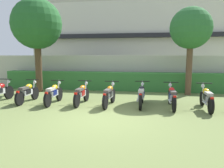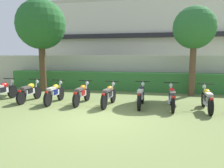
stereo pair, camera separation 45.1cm
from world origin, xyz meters
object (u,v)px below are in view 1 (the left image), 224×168
(parked_car, at_px, (91,69))
(motorcycle_in_row_2, at_px, (54,93))
(motorcycle_in_row_3, at_px, (82,94))
(motorcycle_in_row_5, at_px, (141,95))
(motorcycle_in_row_4, at_px, (109,95))
(motorcycle_in_row_7, at_px, (206,98))
(tree_near_inspector, at_px, (37,25))
(tree_far_side, at_px, (191,29))
(motorcycle_in_row_1, at_px, (27,92))
(motorcycle_in_row_6, at_px, (172,96))

(parked_car, xyz_separation_m, motorcycle_in_row_2, (0.46, -7.79, -0.49))
(motorcycle_in_row_3, bearing_deg, motorcycle_in_row_5, -88.26)
(motorcycle_in_row_4, xyz_separation_m, motorcycle_in_row_7, (3.69, -0.00, -0.00))
(tree_near_inspector, height_order, tree_far_side, tree_near_inspector)
(motorcycle_in_row_1, relative_size, motorcycle_in_row_5, 0.99)
(motorcycle_in_row_3, height_order, motorcycle_in_row_4, motorcycle_in_row_4)
(motorcycle_in_row_2, height_order, motorcycle_in_row_7, motorcycle_in_row_2)
(parked_car, height_order, motorcycle_in_row_5, parked_car)
(tree_near_inspector, relative_size, motorcycle_in_row_2, 2.72)
(motorcycle_in_row_5, bearing_deg, motorcycle_in_row_4, 96.65)
(motorcycle_in_row_1, distance_m, motorcycle_in_row_4, 3.58)
(motorcycle_in_row_5, height_order, motorcycle_in_row_6, motorcycle_in_row_5)
(motorcycle_in_row_3, bearing_deg, tree_near_inspector, 51.88)
(tree_near_inspector, relative_size, motorcycle_in_row_3, 2.75)
(tree_near_inspector, bearing_deg, motorcycle_in_row_3, -39.37)
(tree_near_inspector, bearing_deg, motorcycle_in_row_5, -24.94)
(motorcycle_in_row_4, bearing_deg, motorcycle_in_row_7, -86.16)
(motorcycle_in_row_7, bearing_deg, motorcycle_in_row_6, 87.01)
(motorcycle_in_row_1, distance_m, motorcycle_in_row_7, 7.27)
(tree_near_inspector, distance_m, motorcycle_in_row_3, 5.30)
(parked_car, distance_m, motorcycle_in_row_3, 7.86)
(motorcycle_in_row_1, xyz_separation_m, motorcycle_in_row_2, (1.23, -0.08, 0.00))
(tree_far_side, xyz_separation_m, motorcycle_in_row_7, (0.13, -3.10, -2.85))
(motorcycle_in_row_5, bearing_deg, motorcycle_in_row_3, 91.84)
(motorcycle_in_row_5, bearing_deg, parked_car, 29.47)
(motorcycle_in_row_4, xyz_separation_m, motorcycle_in_row_6, (2.45, 0.08, -0.00))
(tree_far_side, height_order, motorcycle_in_row_4, tree_far_side)
(motorcycle_in_row_5, distance_m, motorcycle_in_row_7, 2.42)
(motorcycle_in_row_4, relative_size, motorcycle_in_row_5, 1.00)
(motorcycle_in_row_3, xyz_separation_m, motorcycle_in_row_4, (1.18, -0.10, 0.01))
(tree_near_inspector, xyz_separation_m, motorcycle_in_row_7, (8.13, -2.78, -3.20))
(motorcycle_in_row_1, height_order, motorcycle_in_row_6, motorcycle_in_row_6)
(motorcycle_in_row_4, bearing_deg, tree_near_inspector, 61.85)
(motorcycle_in_row_6, bearing_deg, motorcycle_in_row_2, 89.99)
(parked_car, relative_size, motorcycle_in_row_7, 2.38)
(motorcycle_in_row_2, xyz_separation_m, motorcycle_in_row_4, (2.35, 0.02, 0.00))
(motorcycle_in_row_5, bearing_deg, tree_near_inspector, 66.42)
(tree_far_side, bearing_deg, motorcycle_in_row_5, -127.44)
(tree_near_inspector, relative_size, motorcycle_in_row_7, 2.62)
(motorcycle_in_row_1, relative_size, motorcycle_in_row_7, 0.96)
(motorcycle_in_row_6, bearing_deg, parked_car, 33.20)
(motorcycle_in_row_2, distance_m, motorcycle_in_row_7, 6.04)
(motorcycle_in_row_7, bearing_deg, motorcycle_in_row_2, 90.87)
(motorcycle_in_row_5, height_order, motorcycle_in_row_7, motorcycle_in_row_5)
(motorcycle_in_row_1, height_order, motorcycle_in_row_5, motorcycle_in_row_5)
(parked_car, height_order, motorcycle_in_row_1, parked_car)
(tree_near_inspector, distance_m, motorcycle_in_row_6, 8.06)
(motorcycle_in_row_4, bearing_deg, parked_car, 23.76)
(motorcycle_in_row_1, distance_m, motorcycle_in_row_3, 2.41)
(motorcycle_in_row_1, relative_size, motorcycle_in_row_3, 1.01)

